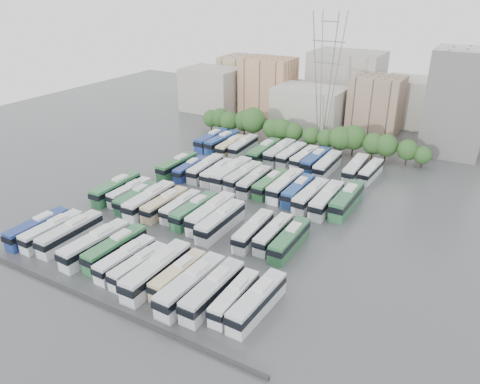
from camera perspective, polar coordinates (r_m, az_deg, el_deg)
The scene contains 56 objects.
ground at distance 91.79m, azimuth -2.71°, elevation -2.16°, with size 220.00×220.00×0.00m, color #424447.
parapet at distance 70.55m, azimuth -17.68°, elevation -12.47°, with size 56.00×0.50×0.50m, color #2D2D30.
tree_line at distance 125.64m, azimuth 7.02°, elevation 7.41°, with size 63.77×7.74×8.92m.
city_buildings at distance 153.46m, azimuth 9.72°, elevation 11.81°, with size 102.00×35.00×20.00m.
apartment_tower at distance 130.07m, azimuth 25.03°, elevation 9.84°, with size 14.00×14.00×26.00m, color silver.
electricity_pylon at distance 127.99m, azimuth 10.46°, elevation 14.12°, with size 9.00×6.91×33.83m.
bus_r0_s0 at distance 88.72m, azimuth -23.43°, elevation -4.05°, with size 2.76×11.97×3.75m.
bus_r0_s1 at distance 86.88m, azimuth -21.91°, elevation -4.40°, with size 2.82×11.93×3.73m.
bus_r0_s2 at distance 84.71m, azimuth -19.96°, elevation -4.74°, with size 2.79×12.63×3.96m.
bus_r0_s4 at distance 79.97m, azimuth -17.22°, elevation -6.10°, with size 3.53×13.21×4.11m.
bus_r0_s5 at distance 78.29m, azimuth -14.94°, elevation -6.61°, with size 2.97×12.33×3.85m.
bus_r0_s6 at distance 75.42m, azimuth -13.81°, elevation -7.91°, with size 2.96×11.44×3.56m.
bus_r0_s7 at distance 73.39m, azimuth -12.21°, elevation -8.78°, with size 2.92×11.06×3.44m.
bus_r0_s8 at distance 71.06m, azimuth -10.12°, elevation -9.42°, with size 3.08×13.61×4.26m.
bus_r0_s9 at distance 70.36m, azimuth -7.51°, elevation -9.97°, with size 2.61×11.25×3.52m.
bus_r0_s10 at distance 67.53m, azimuth -5.96°, elevation -11.20°, with size 3.31×13.48×4.21m.
bus_r0_s11 at distance 66.44m, azimuth -3.31°, elevation -11.87°, with size 2.91×12.86×4.03m.
bus_r0_s12 at distance 65.63m, azimuth -0.67°, elevation -12.69°, with size 2.68×10.91×3.40m.
bus_r0_s13 at distance 64.59m, azimuth 2.12°, elevation -13.17°, with size 3.10×12.34×3.84m.
bus_r1_s0 at distance 99.44m, azimuth -14.89°, elevation 0.43°, with size 2.98×12.56×3.92m.
bus_r1_s1 at distance 97.75m, azimuth -13.30°, elevation 0.02°, with size 2.60×10.96×3.42m.
bus_r1_s2 at distance 94.85m, azimuth -12.52°, elevation -0.66°, with size 2.89×11.38×3.54m.
bus_r1_s3 at distance 92.53m, azimuth -10.98°, elevation -0.99°, with size 3.28×13.22×4.12m.
bus_r1_s4 at distance 91.02m, azimuth -9.14°, elevation -1.44°, with size 2.67×11.80×3.70m.
bus_r1_s5 at distance 90.01m, azimuth -7.24°, elevation -1.73°, with size 2.61×10.91×3.41m.
bus_r1_s6 at distance 87.77m, azimuth -5.59°, elevation -2.22°, with size 2.86×12.21×3.82m.
bus_r1_s7 at distance 86.14m, azimuth -3.53°, elevation -2.58°, with size 3.01×13.21×4.14m.
bus_r1_s8 at distance 83.41m, azimuth -2.37°, elevation -3.56°, with size 2.90×12.94×4.06m.
bus_r1_s10 at distance 80.78m, azimuth 1.64°, elevation -4.71°, with size 3.11×11.86×3.69m.
bus_r1_s11 at distance 80.21m, azimuth 4.09°, elevation -5.06°, with size 2.57×11.28×3.53m.
bus_r1_s12 at distance 78.42m, azimuth 6.09°, elevation -5.80°, with size 2.78×12.06×3.77m.
bus_r2_s1 at distance 109.00m, azimuth -7.64°, elevation 3.24°, with size 3.00×12.35×3.85m.
bus_r2_s2 at distance 107.30m, azimuth -6.15°, elevation 2.84°, with size 2.82×10.94×3.41m.
bus_r2_s3 at distance 106.70m, azimuth -4.24°, elevation 2.90°, with size 3.20×12.21×3.80m.
bus_r2_s4 at distance 104.73m, azimuth -2.73°, elevation 2.44°, with size 2.79×11.47×3.58m.
bus_r2_s5 at distance 103.38m, azimuth -1.05°, elevation 2.35°, with size 3.03×13.52×4.24m.
bus_r2_s6 at distance 101.90m, azimuth 0.42°, elevation 1.91°, with size 3.05×12.54×3.91m.
bus_r2_s7 at distance 99.81m, azimuth 1.77°, elevation 1.35°, with size 3.00×12.15×3.79m.
bus_r2_s8 at distance 98.73m, azimuth 3.71°, elevation 1.02°, with size 2.81×11.97×3.74m.
bus_r2_s9 at distance 97.87m, azimuth 5.53°, elevation 0.84°, with size 2.86×12.99×4.07m.
bus_r2_s10 at distance 96.17m, azimuth 7.12°, elevation 0.21°, with size 2.75×12.05×3.77m.
bus_r2_s11 at distance 93.90m, azimuth 8.61°, elevation -0.46°, with size 3.11×12.63×3.94m.
bus_r2_s12 at distance 92.67m, azimuth 10.53°, elevation -0.91°, with size 3.03×13.16×4.12m.
bus_r2_s13 at distance 93.24m, azimuth 12.89°, elevation -0.93°, with size 2.98×13.53×4.24m.
bus_r3_s0 at distance 125.36m, azimuth -3.49°, elevation 6.37°, with size 2.83×12.90×4.04m.
bus_r3_s1 at distance 123.76m, azimuth -2.20°, elevation 6.15°, with size 3.44×12.97×4.03m.
bus_r3_s2 at distance 120.98m, azimuth -1.13°, elevation 5.64°, with size 2.97×11.88×3.70m.
bus_r3_s3 at distance 120.66m, azimuth 0.41°, elevation 5.62°, with size 3.21×12.28×3.82m.
bus_r3_s5 at distance 116.24m, azimuth 2.95°, elevation 4.93°, with size 3.20×13.61×4.25m.
bus_r3_s6 at distance 116.41m, azimuth 4.85°, elevation 4.87°, with size 2.89×13.11×4.11m.
bus_r3_s7 at distance 115.37m, azimuth 6.28°, elevation 4.54°, with size 2.96×12.24×3.82m.
bus_r3_s8 at distance 114.08m, azimuth 7.85°, elevation 4.17°, with size 2.96×11.73×3.65m.
bus_r3_s9 at distance 112.28m, azimuth 9.21°, elevation 3.82°, with size 3.06×12.70×3.97m.
bus_r3_s10 at distance 110.11m, azimuth 10.59°, elevation 3.29°, with size 2.96×12.72×3.98m.
bus_r3_s12 at distance 109.35m, azimuth 13.91°, elevation 2.82°, with size 3.11×12.77×3.99m.
bus_r3_s13 at distance 109.34m, azimuth 15.66°, elevation 2.47°, with size 2.85×11.18×3.48m.
Camera 1 is at (44.80, -68.41, 41.68)m, focal length 35.00 mm.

